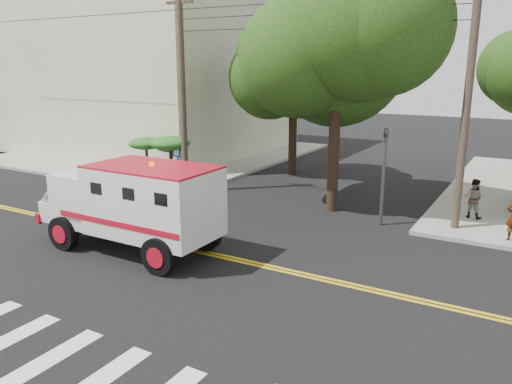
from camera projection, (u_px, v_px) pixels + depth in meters
The scene contains 12 objects.
ground at pixel (209, 254), 15.71m from camera, with size 100.00×100.00×0.00m, color black.
sidewalk_nw at pixel (162, 153), 33.58m from camera, with size 17.00×17.00×0.15m, color gray.
building_left at pixel (150, 75), 34.56m from camera, with size 16.00×14.00×10.00m, color beige.
utility_pole_left at pixel (183, 94), 22.36m from camera, with size 0.28×0.28×9.00m, color #382D23.
utility_pole_right at pixel (467, 104), 16.73m from camera, with size 0.28×0.28×9.00m, color #382D23.
tree_main at pixel (347, 25), 18.20m from camera, with size 6.08×5.70×9.85m.
tree_left at pixel (298, 66), 25.48m from camera, with size 4.48×4.20×7.70m.
traffic_signal at pixel (384, 166), 18.00m from camera, with size 0.15×0.18×3.60m.
accessibility_sign at pixel (177, 161), 23.57m from camera, with size 0.45×0.10×2.02m.
palm_planter at pixel (163, 152), 24.48m from camera, with size 3.52×2.63×2.36m.
armored_truck at pixel (134, 202), 15.63m from camera, with size 6.25×2.54×2.84m.
pedestrian_b at pixel (474, 198), 18.78m from camera, with size 0.73×0.57×1.51m, color gray.
Camera 1 is at (8.68, -12.01, 5.75)m, focal length 35.00 mm.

